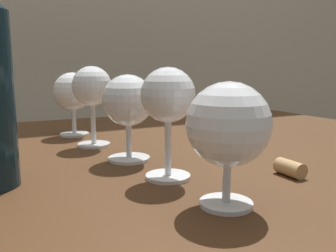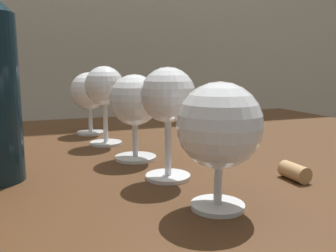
# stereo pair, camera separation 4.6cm
# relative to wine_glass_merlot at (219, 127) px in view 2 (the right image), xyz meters

# --- Properties ---
(dining_table) EXTENTS (1.34, 0.86, 0.72)m
(dining_table) POSITION_rel_wine_glass_merlot_xyz_m (-0.02, 0.30, -0.17)
(dining_table) COLOR #472B16
(dining_table) RESTS_ON ground_plane
(wine_glass_merlot) EXTENTS (0.09, 0.09, 0.13)m
(wine_glass_merlot) POSITION_rel_wine_glass_merlot_xyz_m (0.00, 0.00, 0.00)
(wine_glass_merlot) COLOR white
(wine_glass_merlot) RESTS_ON dining_table
(wine_glass_port) EXTENTS (0.07, 0.07, 0.15)m
(wine_glass_port) POSITION_rel_wine_glass_merlot_xyz_m (-0.01, 0.11, 0.02)
(wine_glass_port) COLOR white
(wine_glass_port) RESTS_ON dining_table
(wine_glass_amber) EXTENTS (0.08, 0.08, 0.14)m
(wine_glass_amber) POSITION_rel_wine_glass_merlot_xyz_m (-0.03, 0.23, 0.01)
(wine_glass_amber) COLOR white
(wine_glass_amber) RESTS_ON dining_table
(wine_glass_chardonnay) EXTENTS (0.07, 0.07, 0.15)m
(wine_glass_chardonnay) POSITION_rel_wine_glass_merlot_xyz_m (-0.05, 0.35, 0.02)
(wine_glass_chardonnay) COLOR white
(wine_glass_chardonnay) RESTS_ON dining_table
(wine_glass_cabernet) EXTENTS (0.08, 0.08, 0.14)m
(wine_glass_cabernet) POSITION_rel_wine_glass_merlot_xyz_m (-0.06, 0.48, 0.01)
(wine_glass_cabernet) COLOR white
(wine_glass_cabernet) RESTS_ON dining_table
(cork) EXTENTS (0.02, 0.04, 0.02)m
(cork) POSITION_rel_wine_glass_merlot_xyz_m (0.14, 0.05, -0.08)
(cork) COLOR tan
(cork) RESTS_ON dining_table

